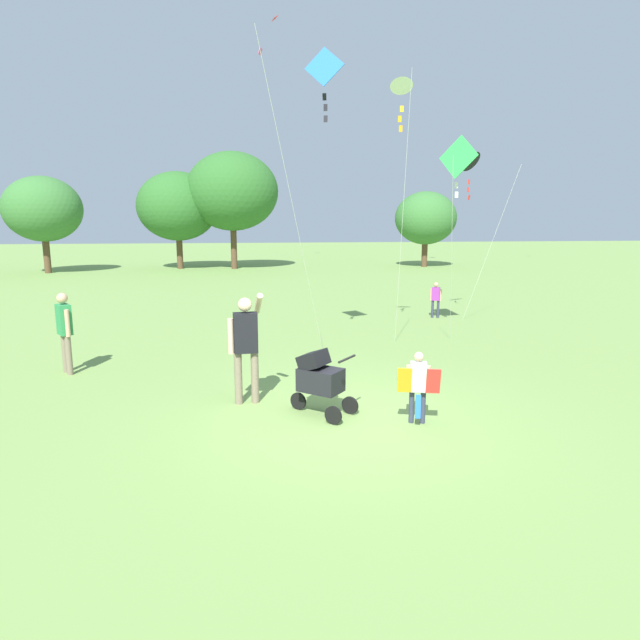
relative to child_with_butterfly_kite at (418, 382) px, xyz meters
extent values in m
plane|color=#75994C|center=(-1.00, 0.22, -0.65)|extent=(120.00, 120.00, 0.00)
cylinder|color=brown|center=(-13.69, 24.36, 0.27)|extent=(0.36, 0.36, 1.83)
ellipsoid|color=#387033|center=(-13.69, 24.36, 2.84)|extent=(4.15, 3.73, 3.53)
cylinder|color=brown|center=(-6.74, 26.20, 0.25)|extent=(0.36, 0.36, 1.79)
ellipsoid|color=#2D6628|center=(-6.74, 26.20, 3.04)|extent=(4.75, 4.27, 4.04)
cylinder|color=brown|center=(-3.50, 25.70, 0.55)|extent=(0.36, 0.36, 2.40)
ellipsoid|color=#2D6628|center=(-3.50, 25.70, 3.90)|extent=(5.38, 4.84, 4.57)
cylinder|color=brown|center=(8.27, 25.66, 0.09)|extent=(0.36, 0.36, 1.48)
ellipsoid|color=#387033|center=(8.27, 25.66, 2.36)|extent=(3.81, 3.43, 3.24)
cylinder|color=#33384C|center=(0.09, 0.01, -0.38)|extent=(0.08, 0.08, 0.54)
cylinder|color=#33384C|center=(-0.07, 0.05, -0.38)|extent=(0.08, 0.08, 0.54)
cube|color=silver|center=(0.01, 0.03, 0.09)|extent=(0.26, 0.20, 0.40)
cylinder|color=beige|center=(0.15, -0.01, 0.06)|extent=(0.06, 0.06, 0.36)
cylinder|color=beige|center=(-0.14, 0.06, 0.06)|extent=(0.06, 0.06, 0.36)
sphere|color=beige|center=(0.01, 0.03, 0.37)|extent=(0.14, 0.14, 0.14)
cube|color=red|center=(0.16, -0.20, 0.06)|extent=(0.23, 0.19, 0.40)
cube|color=white|center=(-0.04, -0.15, 0.06)|extent=(0.23, 0.19, 0.40)
cube|color=#F4A319|center=(-0.24, -0.10, 0.06)|extent=(0.23, 0.19, 0.40)
cube|color=blue|center=(-0.04, -0.17, -0.33)|extent=(0.08, 0.03, 0.36)
cylinder|color=#7F705B|center=(-2.66, 1.22, -0.21)|extent=(0.13, 0.13, 0.87)
cylinder|color=#7F705B|center=(-2.39, 1.24, -0.21)|extent=(0.13, 0.13, 0.87)
cube|color=black|center=(-2.53, 1.23, 0.54)|extent=(0.40, 0.27, 0.65)
cylinder|color=beige|center=(-2.76, 1.20, 0.50)|extent=(0.09, 0.09, 0.58)
cylinder|color=beige|center=(-2.31, 1.40, 0.99)|extent=(0.15, 0.53, 0.41)
sphere|color=beige|center=(-2.53, 1.23, 1.00)|extent=(0.22, 0.22, 0.22)
cylinder|color=black|center=(-1.71, 0.82, -0.51)|extent=(0.24, 0.21, 0.28)
cylinder|color=black|center=(-1.25, 0.11, -0.51)|extent=(0.24, 0.21, 0.28)
cylinder|color=black|center=(-0.92, 0.52, -0.51)|extent=(0.24, 0.21, 0.28)
cube|color=black|center=(-1.38, 0.55, -0.09)|extent=(0.77, 0.74, 0.36)
cube|color=black|center=(-1.48, 0.63, 0.21)|extent=(0.58, 0.58, 0.35)
cylinder|color=black|center=(-1.02, 0.27, 0.31)|extent=(0.33, 0.40, 0.04)
cube|color=blue|center=(-0.85, 4.29, 5.41)|extent=(0.76, 0.57, 0.86)
cube|color=black|center=(-0.84, 4.33, 4.84)|extent=(0.09, 0.07, 0.14)
cube|color=black|center=(-0.82, 4.28, 4.62)|extent=(0.08, 0.04, 0.14)
cube|color=black|center=(-0.82, 4.29, 4.40)|extent=(0.09, 0.06, 0.14)
cylinder|color=silver|center=(-1.56, 2.83, 2.29)|extent=(1.44, 2.92, 5.89)
cone|color=white|center=(1.09, 5.43, 5.36)|extent=(0.59, 0.52, 0.33)
cube|color=#F4A319|center=(1.11, 5.45, 4.85)|extent=(0.08, 0.05, 0.14)
cube|color=#F4A319|center=(1.08, 5.46, 4.63)|extent=(0.08, 0.04, 0.14)
cube|color=#F4A319|center=(1.10, 5.43, 4.41)|extent=(0.08, 0.04, 0.14)
cylinder|color=silver|center=(0.91, 4.39, 2.28)|extent=(0.36, 2.07, 5.87)
cone|color=black|center=(3.90, 8.10, 3.98)|extent=(0.78, 0.73, 0.54)
cube|color=red|center=(3.89, 8.13, 3.40)|extent=(0.08, 0.06, 0.14)
cube|color=red|center=(3.88, 8.14, 3.18)|extent=(0.08, 0.06, 0.14)
cube|color=red|center=(3.90, 8.10, 2.96)|extent=(0.09, 0.08, 0.14)
cylinder|color=silver|center=(4.38, 7.50, 1.57)|extent=(0.96, 1.21, 4.45)
cube|color=green|center=(2.56, 5.54, 3.82)|extent=(0.59, 1.04, 1.07)
cube|color=white|center=(2.53, 5.50, 3.15)|extent=(0.08, 0.07, 0.14)
cube|color=white|center=(2.55, 5.52, 2.93)|extent=(0.07, 0.05, 0.14)
cylinder|color=silver|center=(2.08, 4.40, 1.47)|extent=(0.97, 2.27, 4.24)
cube|color=pink|center=(-1.73, 24.91, 11.40)|extent=(0.27, 0.28, 0.36)
cube|color=red|center=(-0.77, 27.57, 14.00)|extent=(0.41, 0.54, 0.40)
cylinder|color=#33384C|center=(3.22, 8.41, -0.38)|extent=(0.08, 0.08, 0.54)
cylinder|color=#33384C|center=(3.07, 8.48, -0.38)|extent=(0.08, 0.08, 0.54)
cube|color=purple|center=(3.14, 8.44, 0.09)|extent=(0.27, 0.23, 0.40)
cylinder|color=tan|center=(3.28, 8.38, 0.06)|extent=(0.06, 0.06, 0.36)
cylinder|color=tan|center=(3.01, 8.51, 0.06)|extent=(0.06, 0.06, 0.36)
sphere|color=tan|center=(3.14, 8.44, 0.37)|extent=(0.14, 0.14, 0.14)
cylinder|color=#7F705B|center=(-5.98, 3.33, -0.25)|extent=(0.11, 0.11, 0.79)
cylinder|color=#7F705B|center=(-6.12, 3.53, -0.25)|extent=(0.11, 0.11, 0.79)
cube|color=#2D8C4C|center=(-6.05, 3.43, 0.43)|extent=(0.37, 0.41, 0.59)
cylinder|color=tan|center=(-5.93, 3.25, 0.39)|extent=(0.09, 0.09, 0.53)
cylinder|color=tan|center=(-6.17, 3.61, 0.39)|extent=(0.09, 0.09, 0.53)
sphere|color=tan|center=(-6.05, 3.43, 0.85)|extent=(0.20, 0.20, 0.20)
camera|label=1|loc=(-2.38, -7.49, 2.38)|focal=30.60mm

